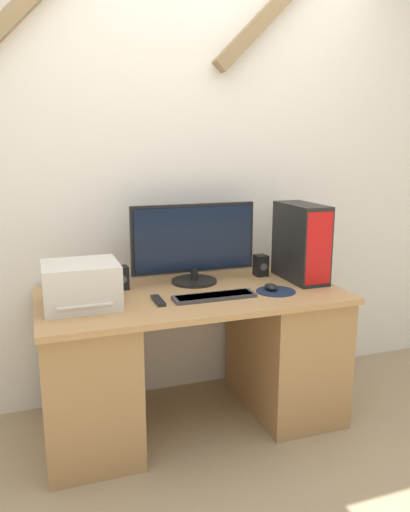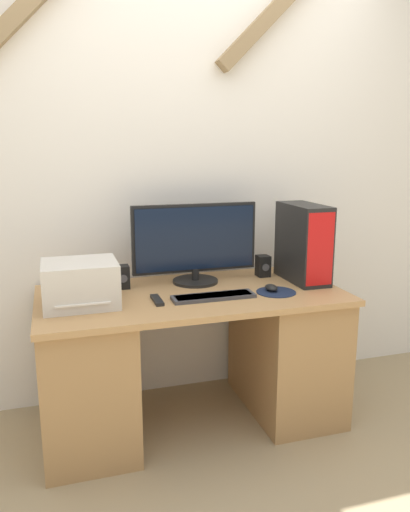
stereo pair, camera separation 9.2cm
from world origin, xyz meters
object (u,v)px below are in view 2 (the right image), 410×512
Objects in this scene: computer_tower at (303,243)px; monitor at (195,242)px; mouse at (271,288)px; speaker_right at (263,266)px; speaker_left at (122,277)px; printer at (80,284)px; keyboard at (213,296)px; remote_control at (157,300)px.

monitor is at bearing 166.76° from computer_tower.
mouse is 0.31m from speaker_right.
speaker_right is at bearing 0.46° from speaker_left.
speaker_left is (0.23, 0.23, -0.04)m from printer.
printer is (-0.95, 0.06, 0.08)m from mouse.
computer_tower is (0.58, -0.14, -0.01)m from monitor.
monitor is 0.44m from speaker_right.
speaker_right is (1.04, 0.23, -0.04)m from printer.
mouse is at bearing 4.52° from keyboard.
monitor is at bearing 45.79° from remote_control.
speaker_right is (0.41, 0.01, -0.17)m from monitor.
mouse is 0.26× the size of printer.
printer is (-1.21, -0.08, -0.11)m from computer_tower.
computer_tower is at bearing -13.24° from monitor.
keyboard is at bearing -163.24° from computer_tower.
mouse is 0.60m from remote_control.
speaker_left reaches higher than keyboard.
keyboard is 0.32m from mouse.
keyboard is 0.52m from speaker_right.
computer_tower is at bearing 9.51° from remote_control.
printer is (-0.63, 0.09, 0.09)m from keyboard.
speaker_left is 0.81m from speaker_right.
monitor is at bearing 138.90° from mouse.
mouse is (0.32, 0.03, 0.01)m from keyboard.
mouse reaches higher than remote_control.
computer_tower is 1.24× the size of printer.
monitor reaches higher than remote_control.
keyboard is at bearing -141.46° from speaker_right.
speaker_right is at bearing 139.21° from computer_tower.
speaker_left is 0.76× the size of remote_control.
speaker_right is (0.81, 0.01, 0.00)m from speaker_left.
computer_tower is at bearing 30.21° from mouse.
keyboard is 1.20× the size of printer.
mouse is 0.35m from computer_tower.
computer_tower reaches higher than speaker_left.
printer is at bearing -160.51° from monitor.
monitor is at bearing 19.49° from printer.
computer_tower is 3.51× the size of speaker_left.
speaker_left is (-0.40, 0.32, 0.05)m from keyboard.
monitor is 0.45m from remote_control.
speaker_left is (-0.40, 0.01, -0.17)m from monitor.
speaker_right is at bearing 12.69° from printer.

